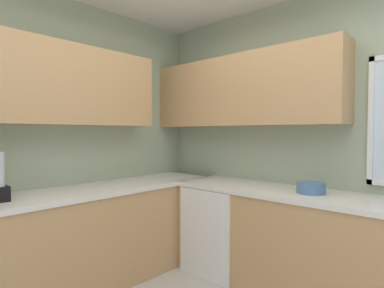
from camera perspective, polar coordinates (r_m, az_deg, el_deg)
name	(u,v)px	position (r m, az deg, el deg)	size (l,w,h in m)	color
room_shell	(168,75)	(2.54, -4.48, 12.56)	(3.64, 3.53, 2.70)	#9EAD8E
counter_run_left	(60,245)	(2.95, -23.03, -16.66)	(0.65, 3.14, 0.88)	tan
counter_run_back	(324,250)	(2.84, 23.03, -17.37)	(2.73, 0.65, 0.88)	tan
dishwasher	(222,228)	(3.28, 5.55, -14.98)	(0.60, 0.60, 0.84)	white
bowl	(311,188)	(2.76, 20.94, -7.50)	(0.23, 0.23, 0.09)	#4C7099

